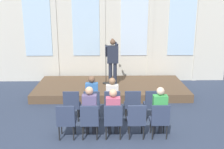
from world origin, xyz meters
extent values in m
plane|color=#2D384C|center=(0.00, 0.00, 0.00)|extent=(14.97, 14.97, 0.00)
cube|color=beige|center=(0.00, 5.76, 1.99)|extent=(10.32, 0.10, 3.99)
cube|color=silver|center=(-3.10, 5.70, 2.51)|extent=(1.15, 0.04, 2.68)
cube|color=beige|center=(-2.37, 5.70, 1.99)|extent=(0.20, 0.08, 3.99)
cube|color=silver|center=(-1.03, 5.70, 2.51)|extent=(1.15, 0.04, 2.68)
cube|color=beige|center=(-0.30, 5.70, 1.99)|extent=(0.20, 0.08, 3.99)
cube|color=silver|center=(1.03, 5.70, 2.51)|extent=(1.15, 0.04, 2.68)
cube|color=beige|center=(1.76, 5.70, 1.99)|extent=(0.20, 0.08, 3.99)
cube|color=silver|center=(3.10, 5.70, 2.51)|extent=(1.15, 0.04, 2.68)
cube|color=beige|center=(3.82, 5.70, 1.99)|extent=(0.20, 0.08, 3.99)
cube|color=brown|center=(0.00, 4.17, 0.15)|extent=(5.77, 2.58, 0.31)
cylinder|color=#232838|center=(-0.02, 4.09, 0.75)|extent=(0.14, 0.14, 0.88)
cylinder|color=#232838|center=(0.16, 4.09, 0.75)|extent=(0.14, 0.14, 0.88)
cube|color=#232838|center=(0.07, 4.09, 1.52)|extent=(0.42, 0.22, 0.66)
cube|color=#26663F|center=(0.07, 4.20, 1.60)|extent=(0.06, 0.01, 0.40)
sphere|color=brown|center=(0.07, 4.10, 1.98)|extent=(0.21, 0.21, 0.21)
cylinder|color=#232838|center=(-0.17, 4.17, 1.63)|extent=(0.09, 0.28, 0.45)
cylinder|color=#232838|center=(0.23, 4.22, 1.87)|extent=(0.15, 0.36, 0.15)
cylinder|color=#232838|center=(0.18, 4.35, 1.92)|extent=(0.11, 0.34, 0.15)
sphere|color=brown|center=(0.08, 4.61, 2.00)|extent=(0.10, 0.10, 0.10)
cylinder|color=black|center=(-0.19, 4.30, 0.32)|extent=(0.28, 0.28, 0.03)
cylinder|color=black|center=(-0.19, 4.30, 1.06)|extent=(0.02, 0.02, 1.45)
sphere|color=#262626|center=(-0.19, 4.30, 1.83)|extent=(0.07, 0.07, 0.07)
cylinder|color=black|center=(-1.01, 1.81, 0.20)|extent=(0.04, 0.04, 0.40)
cylinder|color=black|center=(-1.37, 1.81, 0.20)|extent=(0.04, 0.04, 0.40)
cylinder|color=black|center=(-1.01, 1.47, 0.20)|extent=(0.04, 0.04, 0.40)
cylinder|color=black|center=(-1.37, 1.47, 0.20)|extent=(0.04, 0.04, 0.40)
cube|color=#2D3851|center=(-1.19, 1.64, 0.44)|extent=(0.46, 0.44, 0.08)
cube|color=#2D3851|center=(-1.19, 1.45, 0.71)|extent=(0.46, 0.06, 0.46)
cylinder|color=black|center=(-0.41, 1.81, 0.20)|extent=(0.04, 0.04, 0.40)
cylinder|color=black|center=(-0.77, 1.81, 0.20)|extent=(0.04, 0.04, 0.40)
cylinder|color=black|center=(-0.41, 1.47, 0.20)|extent=(0.04, 0.04, 0.40)
cylinder|color=black|center=(-0.77, 1.47, 0.20)|extent=(0.04, 0.04, 0.40)
cube|color=#2D3851|center=(-0.59, 1.64, 0.44)|extent=(0.46, 0.44, 0.08)
cube|color=#2D3851|center=(-0.59, 1.45, 0.71)|extent=(0.46, 0.06, 0.46)
cylinder|color=#2D2D33|center=(-0.68, 1.82, 0.22)|extent=(0.10, 0.10, 0.44)
cylinder|color=#2D2D33|center=(-0.50, 1.82, 0.22)|extent=(0.10, 0.10, 0.44)
cube|color=#2D2D33|center=(-0.59, 1.70, 0.50)|extent=(0.34, 0.36, 0.12)
cube|color=#3366A5|center=(-0.59, 1.59, 0.86)|extent=(0.36, 0.20, 0.59)
sphere|color=brown|center=(-0.59, 1.61, 1.26)|extent=(0.20, 0.20, 0.20)
cylinder|color=black|center=(0.18, 1.81, 0.20)|extent=(0.04, 0.04, 0.40)
cylinder|color=black|center=(-0.18, 1.81, 0.20)|extent=(0.04, 0.04, 0.40)
cylinder|color=black|center=(0.18, 1.47, 0.20)|extent=(0.04, 0.04, 0.40)
cylinder|color=black|center=(-0.18, 1.47, 0.20)|extent=(0.04, 0.04, 0.40)
cube|color=#2D3851|center=(0.00, 1.64, 0.44)|extent=(0.46, 0.44, 0.08)
cube|color=#2D3851|center=(0.00, 1.45, 0.71)|extent=(0.46, 0.06, 0.46)
cylinder|color=#2D2D33|center=(-0.09, 1.82, 0.22)|extent=(0.10, 0.10, 0.44)
cylinder|color=#2D2D33|center=(0.09, 1.82, 0.22)|extent=(0.10, 0.10, 0.44)
cube|color=#2D2D33|center=(0.00, 1.70, 0.50)|extent=(0.34, 0.36, 0.12)
cube|color=silver|center=(0.00, 1.59, 0.83)|extent=(0.36, 0.20, 0.53)
sphere|color=#8C6647|center=(0.00, 1.61, 1.20)|extent=(0.20, 0.20, 0.20)
cylinder|color=black|center=(0.77, 1.81, 0.20)|extent=(0.04, 0.04, 0.40)
cylinder|color=black|center=(0.41, 1.81, 0.20)|extent=(0.04, 0.04, 0.40)
cylinder|color=black|center=(0.77, 1.47, 0.20)|extent=(0.04, 0.04, 0.40)
cylinder|color=black|center=(0.41, 1.47, 0.20)|extent=(0.04, 0.04, 0.40)
cube|color=#2D3851|center=(0.59, 1.64, 0.44)|extent=(0.46, 0.44, 0.08)
cube|color=#2D3851|center=(0.59, 1.45, 0.71)|extent=(0.46, 0.06, 0.46)
cylinder|color=black|center=(1.37, 1.81, 0.20)|extent=(0.04, 0.04, 0.40)
cylinder|color=black|center=(1.01, 1.81, 0.20)|extent=(0.04, 0.04, 0.40)
cylinder|color=black|center=(1.37, 1.47, 0.20)|extent=(0.04, 0.04, 0.40)
cylinder|color=black|center=(1.01, 1.47, 0.20)|extent=(0.04, 0.04, 0.40)
cube|color=#2D3851|center=(1.19, 1.64, 0.44)|extent=(0.46, 0.44, 0.08)
cube|color=#2D3851|center=(1.19, 1.45, 0.71)|extent=(0.46, 0.06, 0.46)
cylinder|color=black|center=(-1.01, 0.71, 0.20)|extent=(0.04, 0.04, 0.40)
cylinder|color=black|center=(-1.37, 0.71, 0.20)|extent=(0.04, 0.04, 0.40)
cylinder|color=black|center=(-1.01, 0.37, 0.20)|extent=(0.04, 0.04, 0.40)
cylinder|color=black|center=(-1.37, 0.37, 0.20)|extent=(0.04, 0.04, 0.40)
cube|color=#2D3851|center=(-1.19, 0.54, 0.44)|extent=(0.46, 0.44, 0.08)
cube|color=#2D3851|center=(-1.19, 0.35, 0.71)|extent=(0.46, 0.06, 0.46)
cylinder|color=black|center=(-0.41, 0.71, 0.20)|extent=(0.04, 0.04, 0.40)
cylinder|color=black|center=(-0.77, 0.71, 0.20)|extent=(0.04, 0.04, 0.40)
cylinder|color=black|center=(-0.41, 0.37, 0.20)|extent=(0.04, 0.04, 0.40)
cylinder|color=black|center=(-0.77, 0.37, 0.20)|extent=(0.04, 0.04, 0.40)
cube|color=#2D3851|center=(-0.59, 0.54, 0.44)|extent=(0.46, 0.44, 0.08)
cube|color=#2D3851|center=(-0.59, 0.35, 0.71)|extent=(0.46, 0.06, 0.46)
cylinder|color=#2D2D33|center=(-0.68, 0.72, 0.22)|extent=(0.10, 0.10, 0.44)
cylinder|color=#2D2D33|center=(-0.50, 0.72, 0.22)|extent=(0.10, 0.10, 0.44)
cube|color=#2D2D33|center=(-0.59, 0.60, 0.50)|extent=(0.34, 0.36, 0.12)
cube|color=#594C72|center=(-0.59, 0.49, 0.87)|extent=(0.36, 0.20, 0.62)
sphere|color=tan|center=(-0.59, 0.51, 1.29)|extent=(0.20, 0.20, 0.20)
cylinder|color=black|center=(0.18, 0.71, 0.20)|extent=(0.04, 0.04, 0.40)
cylinder|color=black|center=(-0.18, 0.71, 0.20)|extent=(0.04, 0.04, 0.40)
cylinder|color=black|center=(0.18, 0.37, 0.20)|extent=(0.04, 0.04, 0.40)
cylinder|color=black|center=(-0.18, 0.37, 0.20)|extent=(0.04, 0.04, 0.40)
cube|color=#2D3851|center=(0.00, 0.54, 0.44)|extent=(0.46, 0.44, 0.08)
cube|color=#2D3851|center=(0.00, 0.35, 0.71)|extent=(0.46, 0.06, 0.46)
cylinder|color=#2D2D33|center=(-0.09, 0.72, 0.22)|extent=(0.10, 0.10, 0.44)
cylinder|color=#2D2D33|center=(0.09, 0.72, 0.22)|extent=(0.10, 0.10, 0.44)
cube|color=#2D2D33|center=(0.00, 0.60, 0.50)|extent=(0.34, 0.36, 0.12)
cube|color=#B24C66|center=(0.00, 0.49, 0.84)|extent=(0.36, 0.20, 0.55)
sphere|color=tan|center=(0.00, 0.51, 1.22)|extent=(0.20, 0.20, 0.20)
cylinder|color=black|center=(0.77, 0.71, 0.20)|extent=(0.04, 0.04, 0.40)
cylinder|color=black|center=(0.41, 0.71, 0.20)|extent=(0.04, 0.04, 0.40)
cylinder|color=black|center=(0.77, 0.37, 0.20)|extent=(0.04, 0.04, 0.40)
cylinder|color=black|center=(0.41, 0.37, 0.20)|extent=(0.04, 0.04, 0.40)
cube|color=#2D3851|center=(0.59, 0.54, 0.44)|extent=(0.46, 0.44, 0.08)
cube|color=#2D3851|center=(0.59, 0.35, 0.71)|extent=(0.46, 0.06, 0.46)
cylinder|color=black|center=(1.37, 0.71, 0.20)|extent=(0.04, 0.04, 0.40)
cylinder|color=black|center=(1.01, 0.71, 0.20)|extent=(0.04, 0.04, 0.40)
cylinder|color=black|center=(1.37, 0.37, 0.20)|extent=(0.04, 0.04, 0.40)
cylinder|color=black|center=(1.01, 0.37, 0.20)|extent=(0.04, 0.04, 0.40)
cube|color=#2D3851|center=(1.19, 0.54, 0.44)|extent=(0.46, 0.44, 0.08)
cube|color=#2D3851|center=(1.19, 0.35, 0.71)|extent=(0.46, 0.06, 0.46)
cylinder|color=#2D2D33|center=(1.10, 0.72, 0.22)|extent=(0.10, 0.10, 0.44)
cylinder|color=#2D2D33|center=(1.28, 0.72, 0.22)|extent=(0.10, 0.10, 0.44)
cube|color=#2D2D33|center=(1.19, 0.60, 0.50)|extent=(0.34, 0.36, 0.12)
cube|color=green|center=(1.19, 0.49, 0.86)|extent=(0.36, 0.20, 0.59)
sphere|color=beige|center=(1.19, 0.51, 1.26)|extent=(0.20, 0.20, 0.20)
camera|label=1|loc=(-0.16, -5.69, 3.38)|focal=42.12mm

